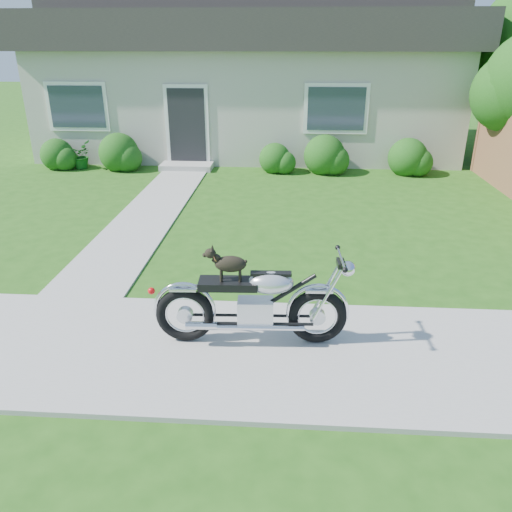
{
  "coord_description": "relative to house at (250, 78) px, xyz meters",
  "views": [
    {
      "loc": [
        1.31,
        -4.74,
        3.23
      ],
      "look_at": [
        0.92,
        1.0,
        0.75
      ],
      "focal_mm": 35.0,
      "sensor_mm": 36.0,
      "label": 1
    }
  ],
  "objects": [
    {
      "name": "sidewalk",
      "position": [
        0.0,
        -11.99,
        -2.14
      ],
      "size": [
        24.0,
        2.2,
        0.04
      ],
      "primitive_type": "cube",
      "color": "#9E9B93",
      "rests_on": "ground"
    },
    {
      "name": "shrub_row",
      "position": [
        0.1,
        -3.49,
        -1.73
      ],
      "size": [
        10.41,
        1.09,
        1.09
      ],
      "color": "#1C4E14",
      "rests_on": "ground"
    },
    {
      "name": "ground",
      "position": [
        0.0,
        -11.99,
        -2.16
      ],
      "size": [
        80.0,
        80.0,
        0.0
      ],
      "primitive_type": "plane",
      "color": "#235114",
      "rests_on": "ground"
    },
    {
      "name": "walkway",
      "position": [
        -1.5,
        -6.99,
        -2.14
      ],
      "size": [
        1.2,
        8.0,
        0.03
      ],
      "primitive_type": "cube",
      "color": "#9E9B93",
      "rests_on": "ground"
    },
    {
      "name": "motorcycle_with_dog",
      "position": [
        0.97,
        -11.84,
        -1.61
      ],
      "size": [
        2.22,
        0.6,
        1.15
      ],
      "rotation": [
        0.0,
        0.0,
        0.04
      ],
      "color": "black",
      "rests_on": "sidewalk"
    },
    {
      "name": "potted_plant_right",
      "position": [
        0.99,
        -3.44,
        -1.82
      ],
      "size": [
        0.5,
        0.5,
        0.67
      ],
      "primitive_type": "imported",
      "rotation": [
        0.0,
        0.0,
        3.57
      ],
      "color": "#2B601A",
      "rests_on": "ground"
    },
    {
      "name": "house",
      "position": [
        0.0,
        0.0,
        0.0
      ],
      "size": [
        12.6,
        7.03,
        4.5
      ],
      "color": "beige",
      "rests_on": "ground"
    },
    {
      "name": "potted_plant_left",
      "position": [
        -4.44,
        -3.44,
        -1.79
      ],
      "size": [
        0.71,
        0.77,
        0.73
      ],
      "primitive_type": "imported",
      "rotation": [
        0.0,
        0.0,
        1.8
      ],
      "color": "#144E15",
      "rests_on": "ground"
    }
  ]
}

